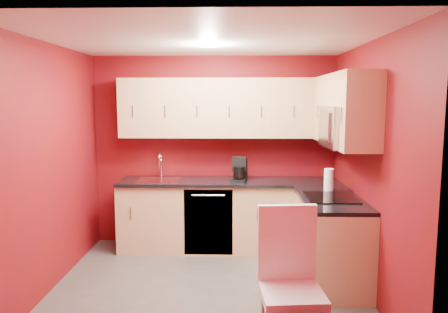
{
  "coord_description": "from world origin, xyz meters",
  "views": [
    {
      "loc": [
        0.28,
        -4.29,
        1.93
      ],
      "look_at": [
        0.15,
        0.55,
        1.3
      ],
      "focal_mm": 35.0,
      "sensor_mm": 36.0,
      "label": 1
    }
  ],
  "objects_px": {
    "sink": "(159,177)",
    "paper_towel": "(329,180)",
    "dining_chair": "(292,286)",
    "coffee_maker": "(239,169)",
    "napkin_holder": "(240,173)",
    "microwave": "(344,126)"
  },
  "relations": [
    {
      "from": "sink",
      "to": "napkin_holder",
      "type": "bearing_deg",
      "value": 5.23
    },
    {
      "from": "coffee_maker",
      "to": "napkin_holder",
      "type": "relative_size",
      "value": 2.03
    },
    {
      "from": "coffee_maker",
      "to": "paper_towel",
      "type": "bearing_deg",
      "value": -18.76
    },
    {
      "from": "sink",
      "to": "microwave",
      "type": "bearing_deg",
      "value": -25.6
    },
    {
      "from": "paper_towel",
      "to": "microwave",
      "type": "bearing_deg",
      "value": -78.68
    },
    {
      "from": "sink",
      "to": "napkin_holder",
      "type": "xyz_separation_m",
      "value": [
        1.05,
        0.1,
        0.04
      ]
    },
    {
      "from": "dining_chair",
      "to": "sink",
      "type": "bearing_deg",
      "value": 115.33
    },
    {
      "from": "microwave",
      "to": "sink",
      "type": "bearing_deg",
      "value": 154.4
    },
    {
      "from": "sink",
      "to": "paper_towel",
      "type": "distance_m",
      "value": 2.14
    },
    {
      "from": "dining_chair",
      "to": "paper_towel",
      "type": "bearing_deg",
      "value": 65.22
    },
    {
      "from": "microwave",
      "to": "paper_towel",
      "type": "relative_size",
      "value": 2.96
    },
    {
      "from": "microwave",
      "to": "paper_towel",
      "type": "bearing_deg",
      "value": 101.32
    },
    {
      "from": "microwave",
      "to": "coffee_maker",
      "type": "distance_m",
      "value": 1.54
    },
    {
      "from": "sink",
      "to": "coffee_maker",
      "type": "relative_size",
      "value": 1.73
    },
    {
      "from": "paper_towel",
      "to": "sink",
      "type": "bearing_deg",
      "value": 161.72
    },
    {
      "from": "sink",
      "to": "napkin_holder",
      "type": "distance_m",
      "value": 1.05
    },
    {
      "from": "coffee_maker",
      "to": "sink",
      "type": "bearing_deg",
      "value": -173.07
    },
    {
      "from": "microwave",
      "to": "dining_chair",
      "type": "distance_m",
      "value": 1.91
    },
    {
      "from": "sink",
      "to": "paper_towel",
      "type": "bearing_deg",
      "value": -18.28
    },
    {
      "from": "dining_chair",
      "to": "napkin_holder",
      "type": "bearing_deg",
      "value": 93.16
    },
    {
      "from": "paper_towel",
      "to": "coffee_maker",
      "type": "bearing_deg",
      "value": 149.71
    },
    {
      "from": "sink",
      "to": "paper_towel",
      "type": "relative_size",
      "value": 2.02
    }
  ]
}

